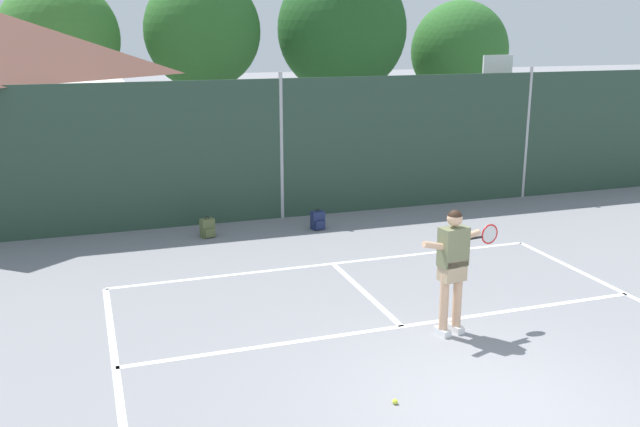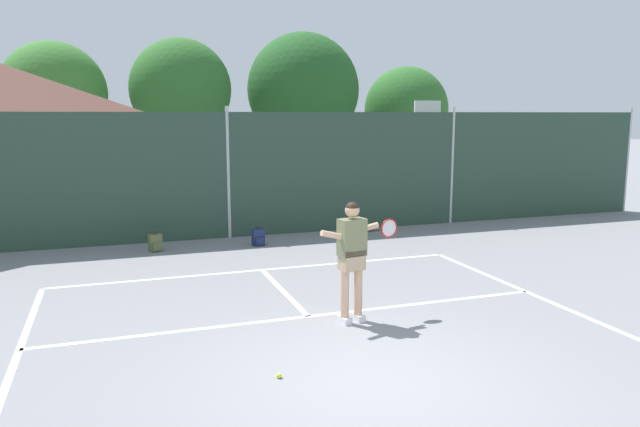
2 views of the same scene
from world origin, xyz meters
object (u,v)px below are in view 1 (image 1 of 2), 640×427
(basketball_hoop, at_px, (495,101))
(tennis_player, at_px, (453,261))
(backpack_olive, at_px, (208,228))
(tennis_ball, at_px, (395,402))
(backpack_navy, at_px, (318,221))

(basketball_hoop, relative_size, tennis_player, 1.91)
(basketball_hoop, relative_size, backpack_olive, 7.67)
(tennis_ball, xyz_separation_m, backpack_navy, (1.50, 7.33, 0.16))
(tennis_ball, distance_m, backpack_navy, 7.48)
(tennis_player, height_order, backpack_navy, tennis_player)
(backpack_olive, xyz_separation_m, backpack_navy, (2.40, -0.17, 0.00))
(basketball_hoop, bearing_deg, backpack_navy, -154.67)
(tennis_player, distance_m, tennis_ball, 2.48)
(tennis_player, bearing_deg, tennis_ball, -135.24)
(basketball_hoop, relative_size, backpack_navy, 7.67)
(tennis_ball, height_order, backpack_olive, backpack_olive)
(basketball_hoop, height_order, backpack_navy, basketball_hoop)
(basketball_hoop, distance_m, tennis_ball, 12.93)
(tennis_player, relative_size, tennis_ball, 28.10)
(tennis_player, bearing_deg, backpack_olive, 112.75)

